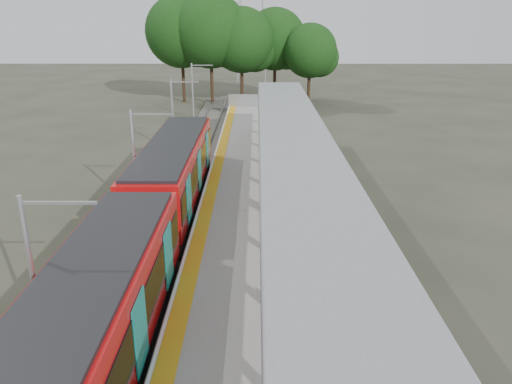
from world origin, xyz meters
TOP-DOWN VIEW (x-y plane):
  - trackbed at (-4.50, 20.00)m, footprint 3.00×70.00m
  - platform at (0.00, 20.00)m, footprint 6.00×50.00m
  - tactile_strip at (-2.55, 20.00)m, footprint 0.60×50.00m
  - end_fence at (0.00, 44.95)m, footprint 6.00×0.10m
  - train at (-4.50, 12.81)m, footprint 2.74×27.60m
  - canopy at (1.61, 16.19)m, footprint 3.27×38.00m
  - tree_cluster at (-3.02, 52.91)m, footprint 21.33×10.48m
  - catenary_masts at (-6.22, 19.00)m, footprint 2.08×48.16m
  - bench_near at (1.44, 7.18)m, footprint 1.07×1.79m
  - bench_mid at (2.60, 21.90)m, footprint 0.79×1.74m
  - bench_far at (2.60, 33.58)m, footprint 0.67×1.65m
  - info_pillar_far at (0.88, 16.16)m, footprint 0.38×0.38m
  - litter_bin at (1.88, 17.07)m, footprint 0.53×0.53m

SIDE VIEW (x-z plane):
  - trackbed at x=-4.50m, z-range 0.00..0.24m
  - platform at x=0.00m, z-range 0.00..1.00m
  - tactile_strip at x=-2.55m, z-range 1.00..1.02m
  - litter_bin at x=1.88m, z-range 1.00..2.00m
  - bench_far at x=2.60m, z-range 1.03..2.13m
  - end_fence at x=0.00m, z-range 1.00..2.20m
  - bench_mid at x=2.60m, z-range 1.03..2.18m
  - bench_near at x=1.44m, z-range 1.03..2.20m
  - info_pillar_far at x=0.88m, z-range 0.89..2.58m
  - train at x=-4.50m, z-range 0.24..3.86m
  - catenary_masts at x=-6.22m, z-range 0.21..5.61m
  - canopy at x=1.61m, z-range 2.37..6.03m
  - tree_cluster at x=-3.02m, z-range 1.33..13.42m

